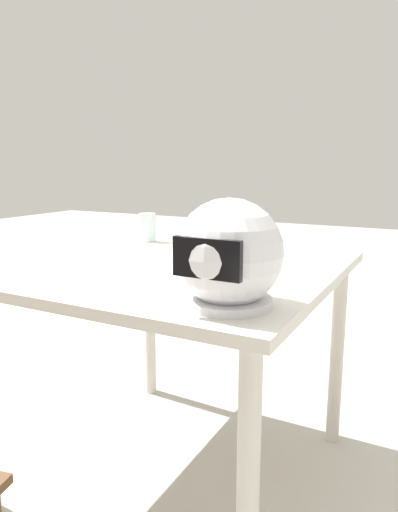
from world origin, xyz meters
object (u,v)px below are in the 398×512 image
object	(u,v)px
dining_table	(180,291)
drinking_glass	(147,227)
motorcycle_helmet	(229,255)
pizza	(218,252)

from	to	relation	value
dining_table	drinking_glass	world-z (taller)	drinking_glass
motorcycle_helmet	drinking_glass	world-z (taller)	motorcycle_helmet
dining_table	pizza	xyz separation A→B (m)	(-0.07, -0.12, 0.11)
motorcycle_helmet	drinking_glass	size ratio (longest dim) A/B	2.09
dining_table	motorcycle_helmet	distance (m)	0.51
dining_table	drinking_glass	bearing A→B (deg)	-43.48
drinking_glass	pizza	bearing A→B (deg)	153.87
pizza	drinking_glass	bearing A→B (deg)	-26.13
pizza	drinking_glass	distance (m)	0.47
motorcycle_helmet	pizza	bearing A→B (deg)	-61.65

